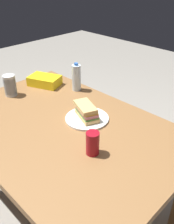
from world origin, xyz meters
TOP-DOWN VIEW (x-y plane):
  - ground_plane at (0.00, 0.00)m, footprint 8.00×8.00m
  - dining_table at (0.00, 0.00)m, footprint 1.42×0.95m
  - paper_plate at (-0.07, -0.14)m, footprint 0.26×0.26m
  - sandwich at (-0.06, -0.14)m, footprint 0.20×0.15m
  - soda_can_red at (-0.30, 0.06)m, footprint 0.07×0.07m
  - chip_bag at (0.51, -0.26)m, footprint 0.27×0.23m
  - water_bottle_tall at (0.28, -0.38)m, footprint 0.06×0.06m
  - plastic_cup_stack at (0.54, 0.01)m, footprint 0.08×0.08m

SIDE VIEW (x-z plane):
  - ground_plane at x=0.00m, z-range 0.00..0.00m
  - dining_table at x=0.00m, z-range 0.27..1.01m
  - paper_plate at x=-0.07m, z-range 0.73..0.75m
  - chip_bag at x=0.51m, z-range 0.73..0.80m
  - sandwich at x=-0.06m, z-range 0.75..0.83m
  - soda_can_red at x=-0.30m, z-range 0.73..0.86m
  - plastic_cup_stack at x=0.54m, z-range 0.73..0.88m
  - water_bottle_tall at x=0.28m, z-range 0.73..0.93m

